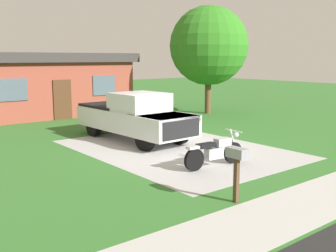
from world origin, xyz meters
name	(u,v)px	position (x,y,z in m)	size (l,w,h in m)	color
ground_plane	(177,149)	(0.00, 0.00, 0.00)	(80.00, 80.00, 0.00)	#346E2B
driveway_pad	(177,149)	(0.00, 0.00, 0.00)	(5.91, 8.24, 0.01)	#B1B1B1
sidewalk_strip	(334,192)	(0.00, -6.00, 0.00)	(36.00, 1.80, 0.01)	#BABAB4
motorcycle	(215,151)	(-0.63, -2.52, 0.47)	(2.21, 0.70, 1.09)	black
pickup_truck	(133,116)	(-0.27, 2.41, 0.95)	(2.20, 5.69, 1.90)	black
mailbox	(237,160)	(-2.41, -4.96, 0.98)	(0.26, 0.48, 1.26)	#4C3823
shade_tree	(209,46)	(7.49, 6.12, 3.92)	(4.54, 4.54, 6.20)	brown
neighbor_house	(43,83)	(-0.20, 11.73, 1.79)	(9.60, 5.60, 3.50)	brown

